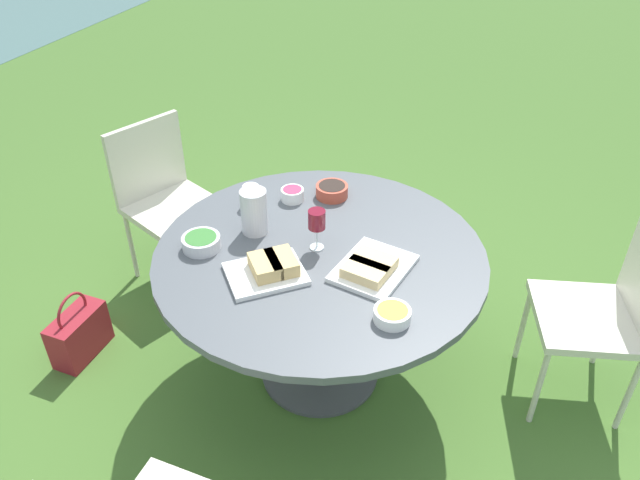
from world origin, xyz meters
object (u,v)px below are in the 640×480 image
object	(u,v)px
water_pitcher	(254,212)
wine_glass	(317,221)
chair_near_left	(163,191)
chair_far_back	(610,306)
dining_table	(320,271)
handbag	(79,333)

from	to	relation	value
water_pitcher	wine_glass	world-z (taller)	water_pitcher
chair_near_left	chair_far_back	bearing A→B (deg)	-92.66
dining_table	handbag	size ratio (longest dim) A/B	3.76
chair_near_left	wine_glass	bearing A→B (deg)	-111.63
water_pitcher	chair_far_back	bearing A→B (deg)	-78.62
dining_table	handbag	bearing A→B (deg)	105.32
chair_near_left	water_pitcher	distance (m)	0.91
chair_far_back	water_pitcher	bearing A→B (deg)	101.38
dining_table	wine_glass	xyz separation A→B (m)	(0.02, 0.02, 0.23)
wine_glass	handbag	distance (m)	1.37
dining_table	water_pitcher	size ratio (longest dim) A/B	6.88
chair_far_back	handbag	size ratio (longest dim) A/B	2.42
water_pitcher	wine_glass	bearing A→B (deg)	-93.26
handbag	water_pitcher	bearing A→B (deg)	-66.97
dining_table	wine_glass	size ratio (longest dim) A/B	7.56
chair_far_back	handbag	world-z (taller)	chair_far_back
dining_table	chair_near_left	world-z (taller)	chair_near_left
wine_glass	handbag	world-z (taller)	wine_glass
water_pitcher	handbag	world-z (taller)	water_pitcher
chair_far_back	water_pitcher	size ratio (longest dim) A/B	4.42
water_pitcher	dining_table	bearing A→B (deg)	-96.77
chair_far_back	water_pitcher	distance (m)	1.54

